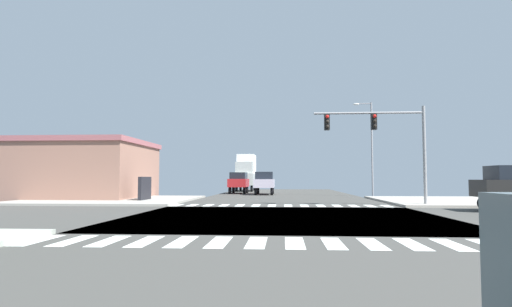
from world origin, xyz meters
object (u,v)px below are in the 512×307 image
object	(u,v)px
bank_building	(81,170)
box_truck_outer_2	(246,172)
street_lamp	(369,141)
traffic_signal_mast	(380,132)
suv_queued_2	(239,181)
pickup_farside_1	(264,182)

from	to	relation	value
bank_building	box_truck_outer_2	distance (m)	24.36
street_lamp	bank_building	distance (m)	25.68
traffic_signal_mast	box_truck_outer_2	size ratio (longest dim) A/B	0.95
street_lamp	suv_queued_2	xyz separation A→B (m)	(-13.05, 6.48, -3.83)
pickup_farside_1	suv_queued_2	world-z (taller)	pickup_farside_1
pickup_farside_1	box_truck_outer_2	distance (m)	12.05
street_lamp	pickup_farside_1	world-z (taller)	street_lamp
street_lamp	suv_queued_2	size ratio (longest dim) A/B	1.92
traffic_signal_mast	box_truck_outer_2	bearing A→B (deg)	110.95
pickup_farside_1	suv_queued_2	bearing A→B (deg)	-42.73
traffic_signal_mast	street_lamp	world-z (taller)	street_lamp
bank_building	box_truck_outer_2	world-z (taller)	box_truck_outer_2
suv_queued_2	bank_building	bearing A→B (deg)	46.82
suv_queued_2	box_truck_outer_2	bearing A→B (deg)	-90.00
box_truck_outer_2	traffic_signal_mast	bearing A→B (deg)	110.95
traffic_signal_mast	suv_queued_2	size ratio (longest dim) A/B	1.48
suv_queued_2	box_truck_outer_2	distance (m)	8.91
bank_building	pickup_farside_1	world-z (taller)	bank_building
traffic_signal_mast	bank_building	distance (m)	23.87
traffic_signal_mast	bank_building	world-z (taller)	traffic_signal_mast
traffic_signal_mast	street_lamp	distance (m)	13.40
pickup_farside_1	box_truck_outer_2	xyz separation A→B (m)	(-3.00, 11.60, 1.27)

